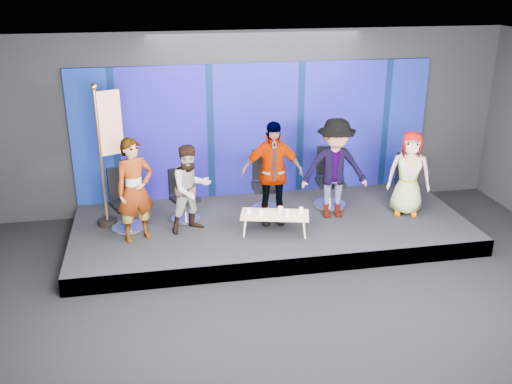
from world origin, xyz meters
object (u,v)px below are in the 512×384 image
(panelist_a, at_px, (135,190))
(chair_e, at_px, (405,188))
(panelist_c, at_px, (272,173))
(panelist_d, at_px, (335,169))
(chair_a, at_px, (126,209))
(mug_b, at_px, (261,212))
(panelist_e, at_px, (409,173))
(chair_c, at_px, (266,192))
(flag_stand, at_px, (108,152))
(chair_d, at_px, (330,187))
(panelist_b, at_px, (191,189))
(mug_c, at_px, (280,210))
(mug_a, at_px, (249,211))
(mug_e, at_px, (301,210))
(coffee_table, at_px, (275,215))
(chair_b, at_px, (184,203))
(mug_d, at_px, (287,213))

(panelist_a, height_order, chair_e, panelist_a)
(panelist_c, bearing_deg, panelist_d, 5.76)
(chair_a, xyz_separation_m, mug_b, (2.25, -0.66, 0.04))
(chair_a, relative_size, panelist_e, 0.69)
(chair_a, bearing_deg, mug_b, -38.36)
(chair_c, distance_m, flag_stand, 2.94)
(chair_d, relative_size, panelist_d, 0.62)
(panelist_b, height_order, chair_d, panelist_b)
(chair_a, relative_size, panelist_b, 0.71)
(panelist_b, distance_m, mug_c, 1.57)
(mug_a, height_order, mug_e, same)
(coffee_table, relative_size, flag_stand, 0.49)
(panelist_d, height_order, panelist_e, panelist_d)
(panelist_e, relative_size, mug_e, 17.78)
(mug_c, bearing_deg, chair_b, 152.34)
(coffee_table, relative_size, mug_b, 14.24)
(chair_a, height_order, chair_b, chair_a)
(chair_a, relative_size, flag_stand, 0.43)
(panelist_d, distance_m, coffee_table, 1.44)
(chair_e, bearing_deg, mug_e, -138.53)
(panelist_c, xyz_separation_m, chair_d, (1.25, 0.54, -0.55))
(mug_c, relative_size, mug_d, 1.00)
(chair_e, relative_size, mug_a, 11.04)
(panelist_b, height_order, panelist_e, panelist_e)
(chair_a, bearing_deg, panelist_e, -25.38)
(panelist_b, xyz_separation_m, panelist_c, (1.43, 0.09, 0.16))
(chair_e, height_order, mug_a, chair_e)
(chair_d, height_order, flag_stand, flag_stand)
(chair_e, distance_m, coffee_table, 2.89)
(coffee_table, bearing_deg, panelist_d, 23.18)
(mug_a, bearing_deg, chair_e, 12.87)
(panelist_a, relative_size, chair_b, 1.85)
(panelist_d, relative_size, flag_stand, 0.73)
(panelist_a, xyz_separation_m, chair_b, (0.81, 0.67, -0.56))
(panelist_a, relative_size, mug_c, 17.04)
(panelist_c, distance_m, chair_d, 1.47)
(flag_stand, bearing_deg, chair_c, -22.28)
(panelist_c, xyz_separation_m, mug_a, (-0.48, -0.36, -0.53))
(panelist_a, bearing_deg, mug_b, -27.28)
(panelist_e, xyz_separation_m, mug_c, (-2.47, -0.34, -0.38))
(panelist_a, xyz_separation_m, chair_d, (3.59, 0.81, -0.50))
(panelist_d, xyz_separation_m, mug_d, (-1.02, -0.64, -0.51))
(mug_b, height_order, mug_e, mug_e)
(panelist_d, relative_size, panelist_e, 1.17)
(coffee_table, bearing_deg, mug_c, 22.13)
(panelist_d, bearing_deg, chair_c, 164.50)
(chair_d, height_order, mug_c, chair_d)
(chair_b, bearing_deg, mug_c, -50.60)
(chair_a, xyz_separation_m, coffee_table, (2.49, -0.68, -0.03))
(panelist_a, bearing_deg, mug_c, -25.99)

